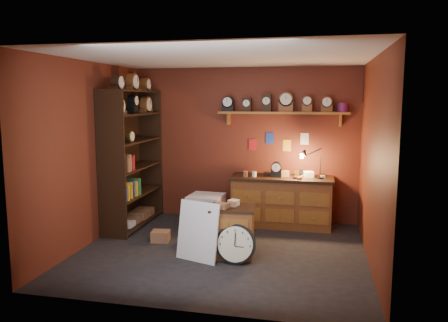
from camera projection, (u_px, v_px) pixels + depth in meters
floor at (221, 251)px, 6.21m from camera, size 4.00×4.00×0.00m
room_shell at (226, 130)px, 6.06m from camera, size 4.02×3.62×2.71m
shelving_unit at (131, 153)px, 7.36m from camera, size 0.47×1.60×2.58m
workbench at (282, 199)px, 7.42m from camera, size 1.71×0.66×1.36m
low_cabinet at (232, 229)px, 5.99m from camera, size 0.65×0.57×0.78m
big_round_clock at (236, 244)px, 5.74m from camera, size 0.53×0.17×0.53m
white_panel at (198, 260)px, 5.90m from camera, size 0.63×0.35×0.81m
mini_fridge at (206, 212)px, 7.29m from camera, size 0.58×0.60×0.57m
floor_box_a at (161, 236)px, 6.64m from camera, size 0.30×0.26×0.16m
floor_box_b at (191, 241)px, 6.47m from camera, size 0.24×0.27×0.12m
floor_box_c at (219, 222)px, 7.36m from camera, size 0.30×0.28×0.18m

